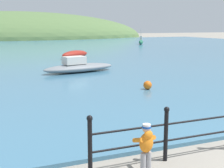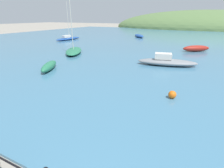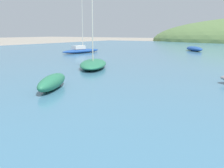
{
  "view_description": "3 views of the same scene",
  "coord_description": "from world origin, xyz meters",
  "px_view_note": "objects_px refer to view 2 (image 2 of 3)",
  "views": [
    {
      "loc": [
        -6.37,
        -3.96,
        2.9
      ],
      "look_at": [
        -2.75,
        5.03,
        1.06
      ],
      "focal_mm": 50.0,
      "sensor_mm": 36.0,
      "label": 1
    },
    {
      "loc": [
        0.95,
        -0.12,
        3.78
      ],
      "look_at": [
        -2.31,
        6.45,
        0.94
      ],
      "focal_mm": 28.0,
      "sensor_mm": 36.0,
      "label": 2
    },
    {
      "loc": [
        -1.47,
        1.76,
        2.28
      ],
      "look_at": [
        -4.82,
        7.09,
        1.03
      ],
      "focal_mm": 42.0,
      "sensor_mm": 36.0,
      "label": 3
    }
  ],
  "objects_px": {
    "boat_green_fishing": "(167,61)",
    "mooring_buoy": "(172,95)",
    "boat_far_left": "(49,66)",
    "boat_red_dinghy": "(139,36)",
    "boat_mid_harbor": "(196,48)",
    "boat_nearest_quay": "(68,38)",
    "boat_white_sailboat": "(74,51)"
  },
  "relations": [
    {
      "from": "boat_green_fishing",
      "to": "mooring_buoy",
      "type": "bearing_deg",
      "value": -77.36
    },
    {
      "from": "boat_mid_harbor",
      "to": "boat_nearest_quay",
      "type": "bearing_deg",
      "value": 174.67
    },
    {
      "from": "boat_green_fishing",
      "to": "boat_mid_harbor",
      "type": "xyz_separation_m",
      "value": [
        1.87,
        7.71,
        0.03
      ]
    },
    {
      "from": "boat_red_dinghy",
      "to": "boat_far_left",
      "type": "distance_m",
      "value": 24.05
    },
    {
      "from": "boat_green_fishing",
      "to": "boat_nearest_quay",
      "type": "relative_size",
      "value": 0.81
    },
    {
      "from": "boat_red_dinghy",
      "to": "mooring_buoy",
      "type": "relative_size",
      "value": 10.01
    },
    {
      "from": "boat_nearest_quay",
      "to": "boat_white_sailboat",
      "type": "xyz_separation_m",
      "value": [
        8.09,
        -8.83,
        -0.03
      ]
    },
    {
      "from": "boat_mid_harbor",
      "to": "mooring_buoy",
      "type": "bearing_deg",
      "value": -92.02
    },
    {
      "from": "boat_white_sailboat",
      "to": "boat_mid_harbor",
      "type": "bearing_deg",
      "value": 30.7
    },
    {
      "from": "boat_far_left",
      "to": "mooring_buoy",
      "type": "bearing_deg",
      "value": -6.29
    },
    {
      "from": "boat_white_sailboat",
      "to": "boat_nearest_quay",
      "type": "bearing_deg",
      "value": 132.5
    },
    {
      "from": "boat_green_fishing",
      "to": "boat_white_sailboat",
      "type": "height_order",
      "value": "boat_white_sailboat"
    },
    {
      "from": "boat_green_fishing",
      "to": "boat_mid_harbor",
      "type": "height_order",
      "value": "boat_green_fishing"
    },
    {
      "from": "boat_red_dinghy",
      "to": "boat_white_sailboat",
      "type": "height_order",
      "value": "boat_white_sailboat"
    },
    {
      "from": "boat_green_fishing",
      "to": "boat_mid_harbor",
      "type": "bearing_deg",
      "value": 76.37
    },
    {
      "from": "boat_nearest_quay",
      "to": "boat_red_dinghy",
      "type": "distance_m",
      "value": 13.26
    },
    {
      "from": "boat_far_left",
      "to": "boat_mid_harbor",
      "type": "height_order",
      "value": "boat_mid_harbor"
    },
    {
      "from": "boat_red_dinghy",
      "to": "boat_far_left",
      "type": "height_order",
      "value": "boat_far_left"
    },
    {
      "from": "boat_green_fishing",
      "to": "mooring_buoy",
      "type": "relative_size",
      "value": 12.7
    },
    {
      "from": "boat_nearest_quay",
      "to": "boat_mid_harbor",
      "type": "relative_size",
      "value": 1.93
    },
    {
      "from": "boat_nearest_quay",
      "to": "boat_far_left",
      "type": "xyz_separation_m",
      "value": [
        10.44,
        -14.74,
        -0.0
      ]
    },
    {
      "from": "boat_far_left",
      "to": "boat_red_dinghy",
      "type": "bearing_deg",
      "value": 92.34
    },
    {
      "from": "boat_red_dinghy",
      "to": "boat_mid_harbor",
      "type": "distance_m",
      "value": 15.23
    },
    {
      "from": "boat_red_dinghy",
      "to": "mooring_buoy",
      "type": "distance_m",
      "value": 26.9
    },
    {
      "from": "boat_nearest_quay",
      "to": "boat_red_dinghy",
      "type": "height_order",
      "value": "boat_nearest_quay"
    },
    {
      "from": "boat_far_left",
      "to": "mooring_buoy",
      "type": "distance_m",
      "value": 8.97
    },
    {
      "from": "boat_green_fishing",
      "to": "mooring_buoy",
      "type": "xyz_separation_m",
      "value": [
        1.38,
        -6.16,
        -0.12
      ]
    },
    {
      "from": "boat_far_left",
      "to": "mooring_buoy",
      "type": "relative_size",
      "value": 7.25
    },
    {
      "from": "boat_nearest_quay",
      "to": "boat_mid_harbor",
      "type": "distance_m",
      "value": 19.92
    },
    {
      "from": "boat_nearest_quay",
      "to": "mooring_buoy",
      "type": "xyz_separation_m",
      "value": [
        19.35,
        -15.72,
        -0.09
      ]
    },
    {
      "from": "boat_nearest_quay",
      "to": "boat_mid_harbor",
      "type": "xyz_separation_m",
      "value": [
        19.84,
        -1.85,
        0.06
      ]
    },
    {
      "from": "boat_nearest_quay",
      "to": "mooring_buoy",
      "type": "distance_m",
      "value": 24.93
    }
  ]
}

